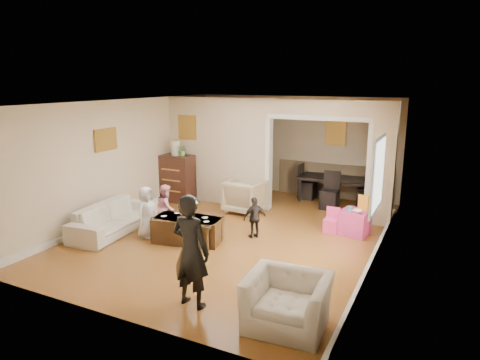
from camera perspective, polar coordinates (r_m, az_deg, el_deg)
The scene contains 27 objects.
floor at distance 8.66m, azimuth -0.59°, elevation -7.05°, with size 7.00×7.00×0.00m, color #A9632B.
partition_left at distance 10.50m, azimuth -2.88°, elevation 3.88°, with size 2.75×0.18×2.60m, color beige.
partition_right at distance 9.29m, azimuth 18.38°, elevation 1.98°, with size 0.55×0.18×2.60m, color beige.
partition_header at distance 9.43m, azimuth 10.50°, elevation 9.50°, with size 2.22×0.18×0.35m, color beige.
window_pane at distance 7.07m, azimuth 18.01°, elevation 0.71°, with size 0.03×0.95×1.10m, color white.
framed_art_partition at distance 10.77m, azimuth -7.05°, elevation 6.98°, with size 0.45×0.03×0.55m, color brown.
framed_art_sofa_wall at distance 9.29m, azimuth -17.51°, elevation 5.18°, with size 0.03×0.55×0.40m, color brown.
framed_art_alcove at distance 11.07m, azimuth 12.69°, elevation 6.15°, with size 0.45×0.03×0.55m, color brown.
sofa at distance 8.99m, azimuth -16.51°, elevation -4.87°, with size 2.02×0.79×0.59m, color beige.
armchair_back at distance 9.87m, azimuth 0.70°, elevation -2.18°, with size 0.81×0.84×0.76m, color tan.
armchair_front at distance 5.51m, azimuth 6.33°, elevation -15.88°, with size 1.00×0.88×0.65m, color beige.
dresser at distance 10.84m, azimuth -8.46°, elevation 0.22°, with size 0.86×0.48×1.18m, color black.
table_lamp at distance 10.70m, azimuth -8.60°, elevation 4.24°, with size 0.22×0.22×0.36m, color beige.
potted_plant at distance 10.59m, azimuth -7.71°, elevation 4.04°, with size 0.28×0.24×0.31m, color #507E38.
coffee_table at distance 8.20m, azimuth -6.97°, elevation -6.59°, with size 1.26×0.63×0.47m, color #3A2412.
coffee_cup at distance 8.02m, azimuth -6.63°, elevation -4.89°, with size 0.11×0.11×0.10m, color silver.
play_table at distance 8.80m, azimuth 15.13°, elevation -5.50°, with size 0.52×0.52×0.50m, color #D5388C.
cereal_box at distance 8.76m, azimuth 16.19°, elevation -2.93°, with size 0.20×0.07×0.30m, color yellow.
cyan_cup at distance 8.68m, azimuth 14.53°, elevation -3.72°, with size 0.08×0.08×0.08m, color #28BCC9.
toy_block at distance 8.85m, azimuth 14.63°, elevation -3.50°, with size 0.08×0.06×0.05m, color #B52B16.
play_bowl at distance 8.59m, azimuth 15.41°, elevation -4.05°, with size 0.20×0.20×0.05m, color silver.
dining_table at distance 10.97m, azimuth 12.73°, elevation -1.26°, with size 1.82×1.02×0.64m, color black.
adult_person at distance 5.78m, azimuth -6.60°, elevation -9.40°, with size 0.57×0.38×1.57m, color black.
child_kneel_a at distance 8.48m, azimuth -12.42°, elevation -4.21°, with size 0.50×0.32×1.01m, color silver.
child_kneel_b at distance 8.74m, azimuth -9.80°, elevation -3.72°, with size 0.47×0.37×0.97m, color pink.
child_toddler at distance 8.29m, azimuth 1.97°, elevation -5.03°, with size 0.48×0.20×0.81m, color black.
craft_papers at distance 8.12m, azimuth -6.90°, elevation -5.01°, with size 1.02×0.44×0.00m.
Camera 1 is at (3.67, -7.25, 3.00)m, focal length 31.90 mm.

